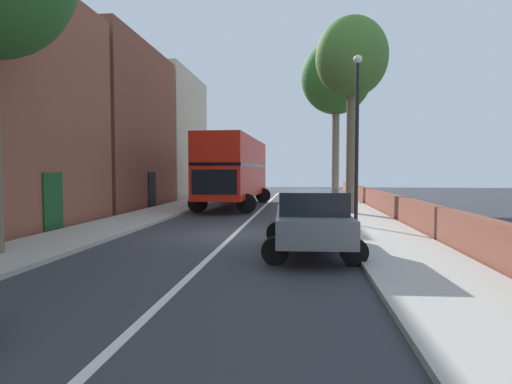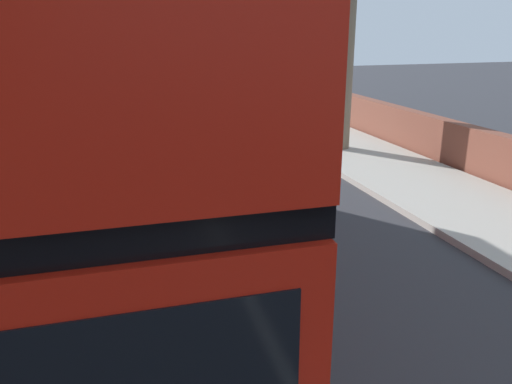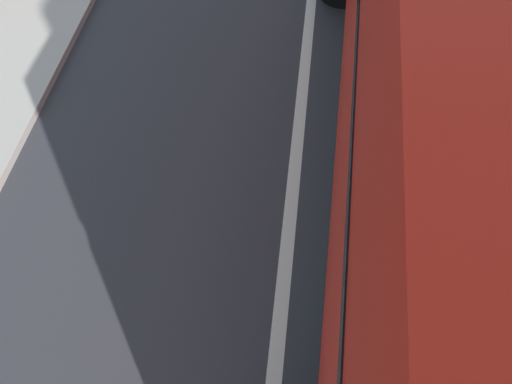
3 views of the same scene
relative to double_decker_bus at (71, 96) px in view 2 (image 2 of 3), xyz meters
The scene contains 1 object.
double_decker_bus is the anchor object (origin of this frame).
Camera 2 is at (-1.43, 3.62, 3.22)m, focal length 36.29 mm.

